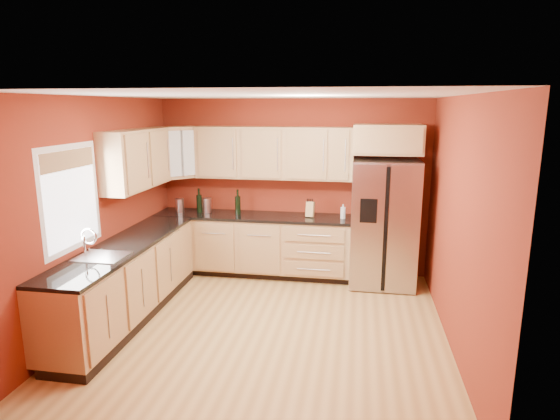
% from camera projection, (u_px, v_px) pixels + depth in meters
% --- Properties ---
extents(floor, '(4.00, 4.00, 0.00)m').
position_uv_depth(floor, '(267.00, 327.00, 5.38)').
color(floor, '#AB8042').
rests_on(floor, ground).
extents(ceiling, '(4.00, 4.00, 0.00)m').
position_uv_depth(ceiling, '(265.00, 95.00, 4.82)').
color(ceiling, white).
rests_on(ceiling, wall_back).
extents(wall_back, '(4.00, 0.04, 2.60)m').
position_uv_depth(wall_back, '(292.00, 187.00, 7.03)').
color(wall_back, maroon).
rests_on(wall_back, floor).
extents(wall_front, '(4.00, 0.04, 2.60)m').
position_uv_depth(wall_front, '(209.00, 285.00, 3.18)').
color(wall_front, maroon).
rests_on(wall_front, floor).
extents(wall_left, '(0.04, 4.00, 2.60)m').
position_uv_depth(wall_left, '(97.00, 211.00, 5.43)').
color(wall_left, maroon).
rests_on(wall_left, floor).
extents(wall_right, '(0.04, 4.00, 2.60)m').
position_uv_depth(wall_right, '(458.00, 225.00, 4.78)').
color(wall_right, maroon).
rests_on(wall_right, floor).
extents(base_cabinets_back, '(2.90, 0.60, 0.88)m').
position_uv_depth(base_cabinets_back, '(253.00, 246.00, 7.01)').
color(base_cabinets_back, '#AE7E54').
rests_on(base_cabinets_back, floor).
extents(base_cabinets_left, '(0.60, 2.80, 0.88)m').
position_uv_depth(base_cabinets_left, '(127.00, 282.00, 5.57)').
color(base_cabinets_left, '#AE7E54').
rests_on(base_cabinets_left, floor).
extents(countertop_back, '(2.90, 0.62, 0.04)m').
position_uv_depth(countertop_back, '(252.00, 216.00, 6.90)').
color(countertop_back, black).
rests_on(countertop_back, base_cabinets_back).
extents(countertop_left, '(0.62, 2.80, 0.04)m').
position_uv_depth(countertop_left, '(125.00, 245.00, 5.46)').
color(countertop_left, black).
rests_on(countertop_left, base_cabinets_left).
extents(upper_cabinets_back, '(2.30, 0.33, 0.75)m').
position_uv_depth(upper_cabinets_back, '(274.00, 153.00, 6.79)').
color(upper_cabinets_back, '#AE7E54').
rests_on(upper_cabinets_back, wall_back).
extents(upper_cabinets_left, '(0.33, 1.35, 0.75)m').
position_uv_depth(upper_cabinets_left, '(137.00, 159.00, 5.98)').
color(upper_cabinets_left, '#AE7E54').
rests_on(upper_cabinets_left, wall_left).
extents(corner_upper_cabinet, '(0.67, 0.67, 0.75)m').
position_uv_depth(corner_upper_cabinet, '(177.00, 152.00, 6.87)').
color(corner_upper_cabinet, '#AE7E54').
rests_on(corner_upper_cabinet, wall_back).
extents(over_fridge_cabinet, '(0.92, 0.60, 0.40)m').
position_uv_depth(over_fridge_cabinet, '(388.00, 139.00, 6.35)').
color(over_fridge_cabinet, '#AE7E54').
rests_on(over_fridge_cabinet, wall_back).
extents(refrigerator, '(0.90, 0.75, 1.78)m').
position_uv_depth(refrigerator, '(384.00, 223.00, 6.53)').
color(refrigerator, silver).
rests_on(refrigerator, floor).
extents(window, '(0.03, 0.90, 1.00)m').
position_uv_depth(window, '(71.00, 198.00, 4.89)').
color(window, white).
rests_on(window, wall_left).
extents(sink_faucet, '(0.50, 0.42, 0.30)m').
position_uv_depth(sink_faucet, '(101.00, 243.00, 4.95)').
color(sink_faucet, silver).
rests_on(sink_faucet, countertop_left).
extents(canister_left, '(0.16, 0.16, 0.22)m').
position_uv_depth(canister_left, '(207.00, 205.00, 7.05)').
color(canister_left, silver).
rests_on(canister_left, countertop_back).
extents(canister_right, '(0.14, 0.14, 0.21)m').
position_uv_depth(canister_right, '(180.00, 206.00, 7.04)').
color(canister_right, silver).
rests_on(canister_right, countertop_back).
extents(wine_bottle_a, '(0.11, 0.11, 0.37)m').
position_uv_depth(wine_bottle_a, '(238.00, 202.00, 6.92)').
color(wine_bottle_a, black).
rests_on(wine_bottle_a, countertop_back).
extents(wine_bottle_b, '(0.10, 0.10, 0.36)m').
position_uv_depth(wine_bottle_b, '(199.00, 200.00, 7.04)').
color(wine_bottle_b, black).
rests_on(wine_bottle_b, countertop_back).
extents(knife_block, '(0.12, 0.11, 0.22)m').
position_uv_depth(knife_block, '(310.00, 209.00, 6.77)').
color(knife_block, tan).
rests_on(knife_block, countertop_back).
extents(soap_dispenser, '(0.08, 0.08, 0.21)m').
position_uv_depth(soap_dispenser, '(343.00, 211.00, 6.66)').
color(soap_dispenser, silver).
rests_on(soap_dispenser, countertop_back).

